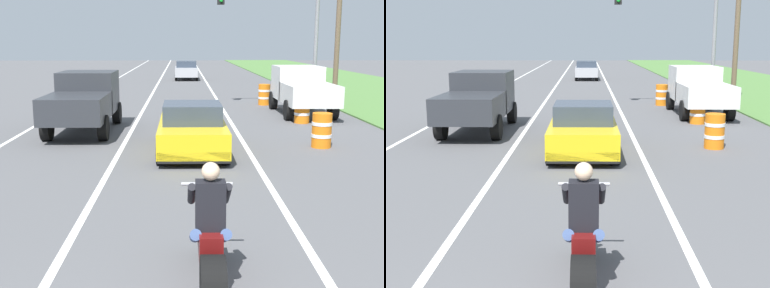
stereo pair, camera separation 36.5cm
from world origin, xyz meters
TOP-DOWN VIEW (x-y plane):
  - lane_stripe_left_solid at (-5.40, 20.00)m, footprint 0.14×120.00m
  - lane_stripe_right_solid at (1.80, 20.00)m, footprint 0.14×120.00m
  - lane_stripe_centre_dashed at (-1.80, 20.00)m, footprint 0.14×120.00m
  - motorcycle_with_rider at (0.27, 2.54)m, footprint 0.70×2.21m
  - sports_car_yellow at (0.22, 10.56)m, footprint 1.84×4.30m
  - pickup_truck_left_lane_dark_grey at (-3.36, 13.82)m, footprint 2.02×4.80m
  - pickup_truck_right_shoulder_white at (4.95, 17.80)m, footprint 2.02×4.80m
  - traffic_light_mast_near at (4.60, 20.34)m, footprint 4.89×0.34m
  - utility_pole_roadside at (7.30, 20.97)m, footprint 0.24×0.24m
  - construction_barrel_nearest at (3.97, 11.06)m, footprint 0.58×0.58m
  - construction_barrel_mid at (4.45, 15.53)m, footprint 0.58×0.58m
  - construction_barrel_far at (3.92, 21.05)m, footprint 0.58×0.58m
  - distant_car_far_ahead at (0.31, 37.72)m, footprint 1.80×4.00m

SIDE VIEW (x-z plane):
  - lane_stripe_left_solid at x=-5.40m, z-range 0.00..0.01m
  - lane_stripe_right_solid at x=1.80m, z-range 0.00..0.01m
  - lane_stripe_centre_dashed at x=-1.80m, z-range 0.00..0.01m
  - construction_barrel_nearest at x=3.97m, z-range 0.00..1.00m
  - construction_barrel_mid at x=4.45m, z-range 0.00..1.00m
  - construction_barrel_far at x=3.92m, z-range 0.00..1.00m
  - motorcycle_with_rider at x=0.27m, z-range -0.22..1.40m
  - sports_car_yellow at x=0.22m, z-range -0.05..1.31m
  - distant_car_far_ahead at x=0.31m, z-range 0.02..1.52m
  - pickup_truck_left_lane_dark_grey at x=-3.36m, z-range 0.12..2.10m
  - pickup_truck_right_shoulder_white at x=4.95m, z-range 0.12..2.10m
  - traffic_light_mast_near at x=4.60m, z-range 1.02..7.02m
  - utility_pole_roadside at x=7.30m, z-range 0.00..8.71m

